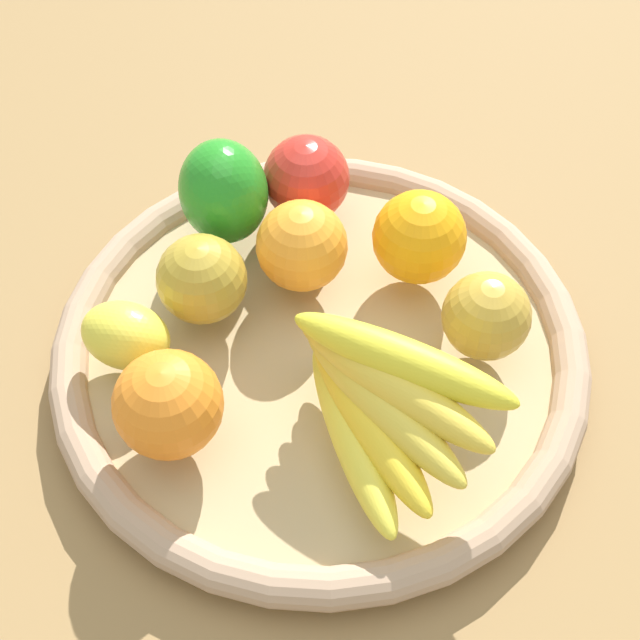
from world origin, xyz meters
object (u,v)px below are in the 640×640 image
apple_1 (486,316)px  lemon_0 (126,336)px  orange_2 (419,237)px  apple_2 (306,178)px  bell_pepper (223,192)px  orange_1 (305,245)px  apple_0 (202,279)px  orange_0 (168,404)px  banana_bunch (381,401)px

apple_1 → lemon_0: (-0.26, 0.05, -0.01)m
orange_2 → apple_2: bearing=129.9°
bell_pepper → orange_1: 0.08m
apple_0 → orange_0: size_ratio=0.91×
apple_0 → lemon_0: size_ratio=1.02×
orange_0 → bell_pepper: (0.07, 0.19, 0.01)m
apple_2 → lemon_0: bearing=-143.8°
banana_bunch → lemon_0: 0.20m
lemon_0 → apple_2: 0.20m
orange_2 → apple_2: (-0.07, 0.09, -0.00)m
apple_0 → orange_0: bearing=-110.0°
orange_1 → apple_2: 0.07m
orange_1 → orange_0: bearing=-135.2°
apple_0 → orange_0: (-0.04, -0.11, 0.00)m
bell_pepper → orange_0: bearing=152.1°
orange_1 → banana_bunch: bearing=-83.5°
lemon_0 → bell_pepper: bearing=50.0°
apple_0 → apple_2: bearing=40.7°
bell_pepper → apple_2: bell_pepper is taller
banana_bunch → apple_2: 0.23m
apple_0 → bell_pepper: size_ratio=0.78×
apple_0 → banana_bunch: size_ratio=0.42×
orange_2 → lemon_0: bearing=-171.7°
banana_bunch → apple_2: (-0.00, 0.23, -0.01)m
orange_2 → apple_1: 0.09m
orange_2 → orange_0: bearing=-152.7°
orange_2 → orange_0: (-0.21, -0.11, 0.00)m
lemon_0 → orange_0: bearing=-72.7°
orange_1 → lemon_0: 0.15m
orange_0 → orange_1: 0.17m
banana_bunch → orange_0: size_ratio=2.17×
bell_pepper → apple_2: 0.07m
orange_2 → bell_pepper: 0.16m
orange_2 → lemon_0: 0.24m
orange_1 → lemon_0: bearing=-162.1°
orange_2 → apple_2: size_ratio=1.03×
apple_2 → orange_0: bearing=-125.7°
orange_2 → orange_1: size_ratio=1.03×
apple_2 → apple_0: bearing=-139.3°
apple_0 → apple_2: (0.10, 0.09, 0.00)m
orange_2 → apple_1: (0.03, -0.08, -0.00)m
bell_pepper → lemon_0: (-0.09, -0.11, -0.02)m
bell_pepper → lemon_0: size_ratio=1.31×
orange_2 → lemon_0: (-0.23, -0.03, -0.01)m
orange_2 → apple_2: 0.11m
orange_0 → bell_pepper: bell_pepper is taller
apple_1 → lemon_0: bearing=169.4°
orange_2 → orange_1: bearing=171.5°
banana_bunch → orange_0: banana_bunch is taller
banana_bunch → orange_0: 0.14m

